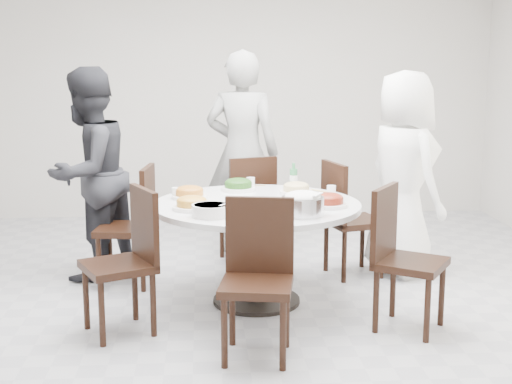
{
  "coord_description": "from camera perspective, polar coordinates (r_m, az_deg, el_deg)",
  "views": [
    {
      "loc": [
        -0.26,
        -4.99,
        1.79
      ],
      "look_at": [
        0.12,
        0.07,
        0.82
      ],
      "focal_mm": 50.0,
      "sensor_mm": 36.0,
      "label": 1
    }
  ],
  "objects": [
    {
      "name": "dining_table",
      "position": [
        5.22,
        0.04,
        -4.91
      ],
      "size": [
        1.5,
        1.5,
        0.75
      ],
      "primitive_type": "cylinder",
      "color": "white",
      "rests_on": "floor"
    },
    {
      "name": "wall_back",
      "position": [
        8.0,
        -2.52,
        8.02
      ],
      "size": [
        6.0,
        0.01,
        2.8
      ],
      "primitive_type": "cube",
      "color": "beige",
      "rests_on": "ground"
    },
    {
      "name": "chair_sw",
      "position": [
        4.71,
        -11.0,
        -5.58
      ],
      "size": [
        0.56,
        0.56,
        0.95
      ],
      "primitive_type": "cube",
      "rotation": [
        0.0,
        0.0,
        5.15
      ],
      "color": "black",
      "rests_on": "floor"
    },
    {
      "name": "dish_tofu",
      "position": [
        4.92,
        -5.16,
        -1.0
      ],
      "size": [
        0.27,
        0.27,
        0.07
      ],
      "primitive_type": "cylinder",
      "color": "white",
      "rests_on": "dining_table"
    },
    {
      "name": "diner_left",
      "position": [
        5.9,
        -13.28,
        1.41
      ],
      "size": [
        0.97,
        1.04,
        1.71
      ],
      "primitive_type": "imported",
      "rotation": [
        0.0,
        0.0,
        4.2
      ],
      "color": "black",
      "rests_on": "floor"
    },
    {
      "name": "chair_se",
      "position": [
        4.8,
        12.29,
        -5.34
      ],
      "size": [
        0.58,
        0.58,
        0.95
      ],
      "primitive_type": "cube",
      "rotation": [
        0.0,
        0.0,
        7.26
      ],
      "color": "black",
      "rests_on": "floor"
    },
    {
      "name": "diner_right",
      "position": [
        5.95,
        11.7,
        1.42
      ],
      "size": [
        0.79,
        0.96,
        1.68
      ],
      "primitive_type": "imported",
      "rotation": [
        0.0,
        0.0,
        1.93
      ],
      "color": "white",
      "rests_on": "floor"
    },
    {
      "name": "chair_s",
      "position": [
        4.25,
        0.04,
        -7.19
      ],
      "size": [
        0.49,
        0.49,
        0.95
      ],
      "primitive_type": "cube",
      "rotation": [
        0.0,
        0.0,
        6.1
      ],
      "color": "black",
      "rests_on": "floor"
    },
    {
      "name": "chopsticks",
      "position": [
        5.78,
        -0.24,
        0.51
      ],
      "size": [
        0.24,
        0.04,
        0.01
      ],
      "primitive_type": null,
      "color": "tan",
      "rests_on": "dining_table"
    },
    {
      "name": "dish_greens",
      "position": [
        5.6,
        -1.43,
        0.49
      ],
      "size": [
        0.27,
        0.27,
        0.07
      ],
      "primitive_type": "cylinder",
      "color": "white",
      "rests_on": "dining_table"
    },
    {
      "name": "beverage_bottle",
      "position": [
        5.65,
        3.02,
        1.27
      ],
      "size": [
        0.06,
        0.06,
        0.21
      ],
      "primitive_type": "cylinder",
      "color": "#327E49",
      "rests_on": "dining_table"
    },
    {
      "name": "floor",
      "position": [
        5.3,
        -1.3,
        -8.9
      ],
      "size": [
        6.0,
        6.0,
        0.01
      ],
      "primitive_type": "cube",
      "color": "#ADAEB2",
      "rests_on": "ground"
    },
    {
      "name": "chair_n",
      "position": [
        6.26,
        -0.82,
        -1.31
      ],
      "size": [
        0.52,
        0.52,
        0.95
      ],
      "primitive_type": "cube",
      "rotation": [
        0.0,
        0.0,
        3.42
      ],
      "color": "black",
      "rests_on": "floor"
    },
    {
      "name": "rice_bowl",
      "position": [
        4.74,
        3.75,
        -1.13
      ],
      "size": [
        0.29,
        0.29,
        0.12
      ],
      "primitive_type": "cylinder",
      "color": "silver",
      "rests_on": "dining_table"
    },
    {
      "name": "diner_middle",
      "position": [
        6.49,
        -1.1,
        3.15
      ],
      "size": [
        0.77,
        0.61,
        1.85
      ],
      "primitive_type": "imported",
      "rotation": [
        0.0,
        0.0,
        2.86
      ],
      "color": "black",
      "rests_on": "floor"
    },
    {
      "name": "wall_front",
      "position": [
        2.04,
        3.11,
        -0.21
      ],
      "size": [
        6.0,
        0.01,
        2.8
      ],
      "primitive_type": "cube",
      "color": "beige",
      "rests_on": "ground"
    },
    {
      "name": "dish_redbrown",
      "position": [
        5.02,
        5.78,
        -0.78
      ],
      "size": [
        0.28,
        0.28,
        0.07
      ],
      "primitive_type": "cylinder",
      "color": "white",
      "rests_on": "dining_table"
    },
    {
      "name": "dish_pale",
      "position": [
        5.46,
        3.23,
        0.2
      ],
      "size": [
        0.25,
        0.25,
        0.07
      ],
      "primitive_type": "cylinder",
      "color": "white",
      "rests_on": "dining_table"
    },
    {
      "name": "chair_nw",
      "position": [
        5.69,
        -10.46,
        -2.71
      ],
      "size": [
        0.47,
        0.47,
        0.95
      ],
      "primitive_type": "cube",
      "rotation": [
        0.0,
        0.0,
        4.59
      ],
      "color": "black",
      "rests_on": "floor"
    },
    {
      "name": "dish_orange",
      "position": [
        5.31,
        -5.34,
        -0.13
      ],
      "size": [
        0.27,
        0.27,
        0.07
      ],
      "primitive_type": "cylinder",
      "color": "white",
      "rests_on": "dining_table"
    },
    {
      "name": "chair_ne",
      "position": [
        5.91,
        7.87,
        -2.13
      ],
      "size": [
        0.51,
        0.51,
        0.95
      ],
      "primitive_type": "cube",
      "rotation": [
        0.0,
        0.0,
        1.83
      ],
      "color": "black",
      "rests_on": "floor"
    },
    {
      "name": "soup_bowl",
      "position": [
        4.7,
        -3.62,
        -1.48
      ],
      "size": [
        0.26,
        0.26,
        0.08
      ],
      "primitive_type": "cylinder",
      "color": "white",
      "rests_on": "dining_table"
    },
    {
      "name": "tea_cups",
      "position": [
        5.72,
        -0.39,
        0.76
      ],
      "size": [
        0.07,
        0.07,
        0.08
      ],
      "primitive_type": "cylinder",
      "color": "white",
      "rests_on": "dining_table"
    }
  ]
}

